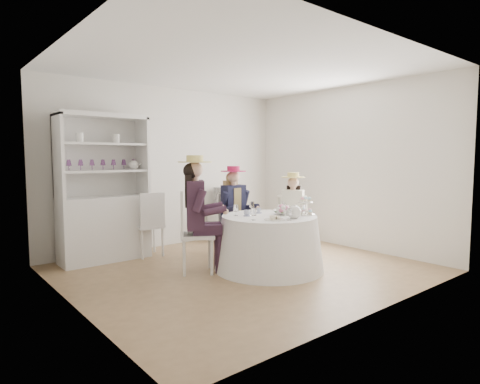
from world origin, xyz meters
TOP-DOWN VIEW (x-y plane):
  - ground at (0.00, 0.00)m, footprint 4.50×4.50m
  - ceiling at (0.00, 0.00)m, footprint 4.50×4.50m
  - wall_back at (0.00, 2.00)m, footprint 4.50×0.00m
  - wall_front at (0.00, -2.00)m, footprint 4.50×0.00m
  - wall_left at (-2.25, 0.00)m, footprint 0.00×4.50m
  - wall_right at (2.25, 0.00)m, footprint 0.00×4.50m
  - tea_table at (0.25, -0.22)m, footprint 1.48×1.48m
  - hutch at (-1.30, 1.68)m, footprint 1.35×0.68m
  - side_table at (0.94, 1.75)m, footprint 0.45×0.45m
  - hatbox at (0.94, 1.75)m, footprint 0.38×0.38m
  - guest_left at (-0.58, 0.28)m, footprint 0.66×0.61m
  - guest_mid at (0.41, 0.74)m, footprint 0.50×0.52m
  - guest_right at (1.13, 0.18)m, footprint 0.55×0.51m
  - spare_chair at (-0.69, 1.43)m, footprint 0.44×0.44m
  - teacup_a at (-0.01, -0.07)m, footprint 0.11×0.11m
  - teacup_b at (0.30, 0.05)m, footprint 0.08×0.08m
  - teacup_c at (0.54, -0.13)m, footprint 0.08×0.08m
  - flower_bowl at (0.45, -0.27)m, footprint 0.23×0.23m
  - flower_arrangement at (0.43, -0.31)m, footprint 0.17×0.17m
  - table_teapot at (0.34, -0.59)m, footprint 0.25×0.18m
  - sandwich_plate at (0.04, -0.54)m, footprint 0.26×0.26m
  - cupcake_stand at (0.69, -0.48)m, footprint 0.26×0.26m
  - stemware_set at (0.25, -0.22)m, footprint 0.93×0.97m

SIDE VIEW (x-z plane):
  - ground at x=0.00m, z-range 0.00..0.00m
  - side_table at x=0.94m, z-range 0.00..0.65m
  - tea_table at x=0.25m, z-range 0.00..0.73m
  - spare_chair at x=-0.69m, z-range 0.04..1.03m
  - guest_right at x=1.13m, z-range 0.08..1.37m
  - sandwich_plate at x=0.04m, z-range 0.72..0.78m
  - hutch at x=-1.30m, z-range -0.31..1.84m
  - flower_bowl at x=0.45m, z-range 0.74..0.79m
  - teacup_c at x=0.54m, z-range 0.74..0.80m
  - teacup_b at x=0.30m, z-range 0.74..0.80m
  - teacup_a at x=-0.01m, z-range 0.74..0.81m
  - guest_mid at x=0.41m, z-range 0.09..1.48m
  - hatbox at x=0.94m, z-range 0.65..0.97m
  - stemware_set at x=0.25m, z-range 0.74..0.89m
  - table_teapot at x=0.34m, z-range 0.72..0.91m
  - flower_arrangement at x=0.43m, z-range 0.79..0.85m
  - cupcake_stand at x=0.69m, z-range 0.70..0.95m
  - guest_left at x=-0.58m, z-range 0.10..1.65m
  - wall_back at x=0.00m, z-range -0.90..3.60m
  - wall_front at x=0.00m, z-range -0.90..3.60m
  - wall_left at x=-2.25m, z-range -0.90..3.60m
  - wall_right at x=2.25m, z-range -0.90..3.60m
  - ceiling at x=0.00m, z-range 2.70..2.70m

